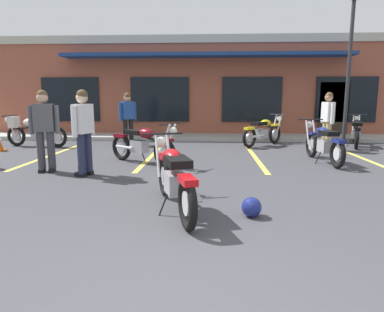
# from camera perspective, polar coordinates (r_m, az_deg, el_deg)

# --- Properties ---
(ground_plane) EXTENTS (80.00, 80.00, 0.00)m
(ground_plane) POSITION_cam_1_polar(r_m,az_deg,el_deg) (5.69, 1.12, -5.72)
(ground_plane) COLOR #3D3D42
(sidewalk_kerb) EXTENTS (22.00, 1.80, 0.14)m
(sidewalk_kerb) POSITION_cam_1_polar(r_m,az_deg,el_deg) (12.76, 2.20, 3.23)
(sidewalk_kerb) COLOR #A8A59E
(sidewalk_kerb) RESTS_ON ground_plane
(brick_storefront_building) EXTENTS (17.76, 7.03, 3.87)m
(brick_storefront_building) POSITION_cam_1_polar(r_m,az_deg,el_deg) (16.40, 2.45, 11.22)
(brick_storefront_building) COLOR brown
(brick_storefront_building) RESTS_ON ground_plane
(painted_stall_lines) EXTENTS (8.24, 4.80, 0.01)m
(painted_stall_lines) POSITION_cam_1_polar(r_m,az_deg,el_deg) (9.20, 1.87, 0.27)
(painted_stall_lines) COLOR #DBCC4C
(painted_stall_lines) RESTS_ON ground_plane
(motorcycle_foreground_classic) EXTENTS (0.99, 2.04, 0.98)m
(motorcycle_foreground_classic) POSITION_cam_1_polar(r_m,az_deg,el_deg) (4.60, -3.05, -3.54)
(motorcycle_foreground_classic) COLOR black
(motorcycle_foreground_classic) RESTS_ON ground_plane
(motorcycle_red_sportbike) EXTENTS (0.66, 2.11, 0.98)m
(motorcycle_red_sportbike) POSITION_cam_1_polar(r_m,az_deg,el_deg) (8.62, 21.22, 2.06)
(motorcycle_red_sportbike) COLOR black
(motorcycle_red_sportbike) RESTS_ON ground_plane
(motorcycle_black_cruiser) EXTENTS (2.10, 0.73, 0.98)m
(motorcycle_black_cruiser) POSITION_cam_1_polar(r_m,az_deg,el_deg) (11.75, -25.16, 4.00)
(motorcycle_black_cruiser) COLOR black
(motorcycle_black_cruiser) RESTS_ON ground_plane
(motorcycle_green_cafe_racer) EXTENTS (1.05, 2.01, 0.98)m
(motorcycle_green_cafe_racer) POSITION_cam_1_polar(r_m,az_deg,el_deg) (11.91, 25.88, 3.70)
(motorcycle_green_cafe_racer) COLOR black
(motorcycle_green_cafe_racer) RESTS_ON ground_plane
(motorcycle_orange_scrambler) EXTENTS (1.82, 1.44, 0.98)m
(motorcycle_orange_scrambler) POSITION_cam_1_polar(r_m,az_deg,el_deg) (7.94, -8.34, 2.01)
(motorcycle_orange_scrambler) COLOR black
(motorcycle_orange_scrambler) RESTS_ON ground_plane
(motorcycle_cream_vintage) EXTENTS (1.59, 1.71, 0.98)m
(motorcycle_cream_vintage) POSITION_cam_1_polar(r_m,az_deg,el_deg) (11.09, 11.88, 4.09)
(motorcycle_cream_vintage) COLOR black
(motorcycle_cream_vintage) RESTS_ON ground_plane
(person_in_black_shirt) EXTENTS (0.37, 0.60, 1.68)m
(person_in_black_shirt) POSITION_cam_1_polar(r_m,az_deg,el_deg) (6.89, -17.77, 4.57)
(person_in_black_shirt) COLOR black
(person_in_black_shirt) RESTS_ON ground_plane
(person_in_shorts_foreground) EXTENTS (0.33, 0.61, 1.68)m
(person_in_shorts_foreground) POSITION_cam_1_polar(r_m,az_deg,el_deg) (10.56, 21.80, 5.99)
(person_in_shorts_foreground) COLOR black
(person_in_shorts_foreground) RESTS_ON ground_plane
(person_by_back_row) EXTENTS (0.53, 0.46, 1.68)m
(person_by_back_row) POSITION_cam_1_polar(r_m,az_deg,el_deg) (11.12, -10.73, 6.67)
(person_by_back_row) COLOR black
(person_by_back_row) RESTS_ON ground_plane
(person_near_building) EXTENTS (0.61, 0.34, 1.68)m
(person_near_building) POSITION_cam_1_polar(r_m,az_deg,el_deg) (7.56, -23.55, 4.64)
(person_near_building) COLOR black
(person_near_building) RESTS_ON ground_plane
(helmet_on_pavement) EXTENTS (0.26, 0.26, 0.26)m
(helmet_on_pavement) POSITION_cam_1_polar(r_m,az_deg,el_deg) (4.49, 9.95, -8.44)
(helmet_on_pavement) COLOR navy
(helmet_on_pavement) RESTS_ON ground_plane
(parking_lot_lamp_post) EXTENTS (0.24, 0.76, 4.72)m
(parking_lot_lamp_post) POSITION_cam_1_polar(r_m,az_deg,el_deg) (12.41, 25.25, 16.08)
(parking_lot_lamp_post) COLOR #2D2D33
(parking_lot_lamp_post) RESTS_ON ground_plane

